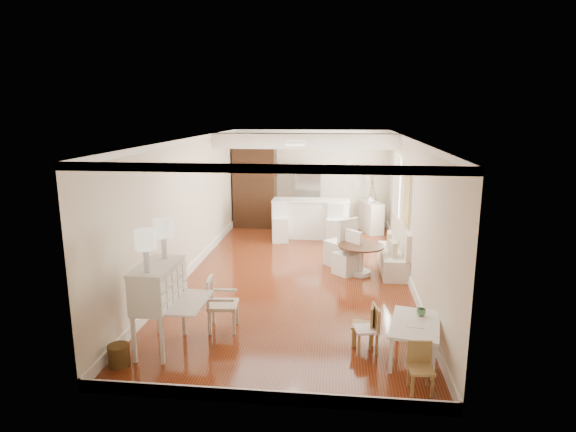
% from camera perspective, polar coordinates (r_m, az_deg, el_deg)
% --- Properties ---
extents(room, '(9.00, 9.04, 2.82)m').
position_cam_1_polar(room, '(9.87, 1.49, 4.49)').
color(room, maroon).
rests_on(room, ground).
extents(secretary_bureau, '(0.99, 1.01, 1.26)m').
position_cam_1_polar(secretary_bureau, '(7.15, -15.03, -10.34)').
color(secretary_bureau, silver).
rests_on(secretary_bureau, ground).
extents(gustavian_armchair, '(0.52, 0.52, 0.84)m').
position_cam_1_polar(gustavian_armchair, '(7.62, -7.71, -10.26)').
color(gustavian_armchair, beige).
rests_on(gustavian_armchair, ground).
extents(wicker_basket, '(0.33, 0.33, 0.29)m').
position_cam_1_polar(wicker_basket, '(7.06, -19.41, -15.29)').
color(wicker_basket, '#513819').
rests_on(wicker_basket, ground).
extents(kids_table, '(0.84, 1.16, 0.53)m').
position_cam_1_polar(kids_table, '(7.00, 14.74, -14.11)').
color(kids_table, silver).
rests_on(kids_table, ground).
extents(kids_chair_a, '(0.35, 0.35, 0.64)m').
position_cam_1_polar(kids_chair_a, '(7.19, 8.84, -12.59)').
color(kids_chair_a, '#9D7B47').
rests_on(kids_chair_a, ground).
extents(kids_chair_b, '(0.38, 0.38, 0.66)m').
position_cam_1_polar(kids_chair_b, '(7.06, 9.25, -13.01)').
color(kids_chair_b, tan).
rests_on(kids_chair_b, ground).
extents(kids_chair_c, '(0.31, 0.31, 0.61)m').
position_cam_1_polar(kids_chair_c, '(6.28, 15.48, -17.01)').
color(kids_chair_c, olive).
rests_on(kids_chair_c, ground).
extents(banquette, '(0.52, 1.60, 0.98)m').
position_cam_1_polar(banquette, '(10.39, 12.34, -3.81)').
color(banquette, silver).
rests_on(banquette, ground).
extents(dining_table, '(0.98, 0.98, 0.64)m').
position_cam_1_polar(dining_table, '(10.08, 8.62, -5.18)').
color(dining_table, '#4E2B19').
rests_on(dining_table, ground).
extents(slip_chair_near, '(0.62, 0.62, 0.90)m').
position_cam_1_polar(slip_chair_near, '(10.06, 6.96, -4.37)').
color(slip_chair_near, white).
rests_on(slip_chair_near, ground).
extents(slip_chair_far, '(0.74, 0.75, 1.09)m').
position_cam_1_polar(slip_chair_far, '(10.57, 6.21, -3.00)').
color(slip_chair_far, silver).
rests_on(slip_chair_far, ground).
extents(breakfast_counter, '(2.05, 0.65, 1.03)m').
position_cam_1_polar(breakfast_counter, '(12.86, 2.74, -0.30)').
color(breakfast_counter, white).
rests_on(breakfast_counter, ground).
extents(bar_stool_left, '(0.47, 0.47, 1.01)m').
position_cam_1_polar(bar_stool_left, '(12.41, -0.96, -0.79)').
color(bar_stool_left, white).
rests_on(bar_stool_left, ground).
extents(bar_stool_right, '(0.43, 0.43, 1.01)m').
position_cam_1_polar(bar_stool_right, '(12.33, 5.54, -0.94)').
color(bar_stool_right, silver).
rests_on(bar_stool_right, ground).
extents(pantry_cabinet, '(1.20, 0.60, 2.30)m').
position_cam_1_polar(pantry_cabinet, '(13.99, -3.94, 3.38)').
color(pantry_cabinet, '#381E11').
rests_on(pantry_cabinet, ground).
extents(fridge, '(0.75, 0.65, 1.80)m').
position_cam_1_polar(fridge, '(13.80, 3.85, 2.20)').
color(fridge, silver).
rests_on(fridge, ground).
extents(sideboard, '(0.68, 0.97, 0.85)m').
position_cam_1_polar(sideboard, '(13.61, 9.82, -0.13)').
color(sideboard, silver).
rests_on(sideboard, ground).
extents(pencil_cup, '(0.15, 0.15, 0.10)m').
position_cam_1_polar(pencil_cup, '(7.12, 15.50, -10.92)').
color(pencil_cup, '#4F8757').
rests_on(pencil_cup, kids_table).
extents(branch_vase, '(0.21, 0.21, 0.18)m').
position_cam_1_polar(branch_vase, '(13.46, 9.75, 1.97)').
color(branch_vase, white).
rests_on(branch_vase, sideboard).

